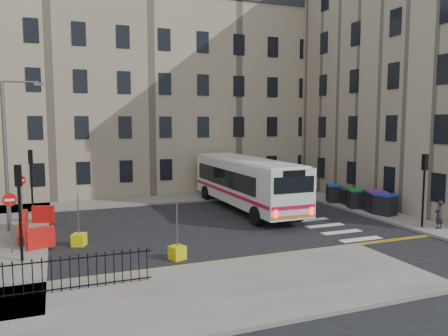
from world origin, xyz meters
TOP-DOWN VIEW (x-y plane):
  - ground at (0.00, 0.00)m, footprint 120.00×120.00m
  - pavement_north at (-6.00, 8.60)m, footprint 36.00×3.20m
  - pavement_east at (9.00, 4.00)m, footprint 2.40×26.00m
  - pavement_sw at (-7.00, -10.00)m, footprint 20.00×6.00m
  - terrace_north at (-7.00, 15.50)m, footprint 38.30×10.80m
  - corner_east at (19.00, 5.00)m, footprint 17.80×24.30m
  - traffic_light_east at (8.60, -5.50)m, footprint 0.28×0.22m
  - traffic_light_nw at (-12.00, 6.50)m, footprint 0.28×0.22m
  - traffic_light_sw at (-12.00, -4.00)m, footprint 0.28×0.22m
  - streetlamp at (-13.00, 2.00)m, footprint 0.50×0.22m
  - no_entry_north at (-12.50, 4.50)m, footprint 0.60×0.08m
  - no_entry_south at (-12.50, -2.50)m, footprint 0.60×0.08m
  - roadworks_barriers at (-11.84, 0.50)m, footprint 1.66×6.26m
  - iron_railings at (-11.25, -8.20)m, footprint 7.80×0.04m
  - bus at (1.60, 3.13)m, footprint 3.29×12.72m
  - wheelie_bin_a at (8.85, -2.22)m, footprint 1.38×1.49m
  - wheelie_bin_b at (8.90, -1.24)m, footprint 1.47×1.58m
  - wheelie_bin_c at (8.58, 0.35)m, footprint 1.37×1.46m
  - wheelie_bin_d at (8.99, 1.86)m, footprint 0.99×1.11m
  - wheelie_bin_e at (8.53, 2.75)m, footprint 1.40×1.48m
  - pedestrian at (9.07, -6.21)m, footprint 0.62×0.46m
  - bollard_yellow at (-9.59, -1.95)m, footprint 0.79×0.79m
  - bollard_chevron at (-5.68, -5.76)m, footprint 0.78×0.78m

SIDE VIEW (x-z plane):
  - ground at x=0.00m, z-range 0.00..0.00m
  - pavement_north at x=-6.00m, z-range 0.00..0.15m
  - pavement_east at x=9.00m, z-range 0.00..0.15m
  - pavement_sw at x=-7.00m, z-range 0.00..0.15m
  - bollard_yellow at x=-9.59m, z-range 0.00..0.60m
  - bollard_chevron at x=-5.68m, z-range 0.00..0.60m
  - roadworks_barriers at x=-11.84m, z-range 0.15..1.15m
  - wheelie_bin_d at x=8.99m, z-range 0.15..1.29m
  - iron_railings at x=-11.25m, z-range 0.15..1.35m
  - wheelie_bin_c at x=8.58m, z-range 0.16..1.45m
  - wheelie_bin_e at x=8.53m, z-range 0.16..1.45m
  - wheelie_bin_a at x=8.85m, z-range 0.16..1.52m
  - wheelie_bin_b at x=8.90m, z-range 0.16..1.58m
  - pedestrian at x=9.07m, z-range 0.15..1.72m
  - bus at x=1.60m, z-range 0.27..3.71m
  - no_entry_north at x=-12.50m, z-range 0.58..3.58m
  - no_entry_south at x=-12.50m, z-range 0.58..3.58m
  - traffic_light_east at x=8.60m, z-range 0.82..4.92m
  - traffic_light_nw at x=-12.00m, z-range 0.82..4.92m
  - traffic_light_sw at x=-12.00m, z-range 0.82..4.92m
  - streetlamp at x=-13.00m, z-range 0.27..8.41m
  - terrace_north at x=-7.00m, z-range 0.02..17.22m
  - corner_east at x=19.00m, z-range 0.02..19.22m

